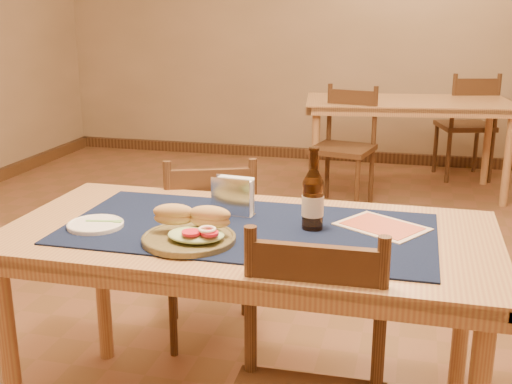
% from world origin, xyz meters
% --- Properties ---
extents(room, '(6.04, 7.04, 2.84)m').
position_xyz_m(room, '(0.00, 0.00, 1.40)').
color(room, brown).
rests_on(room, ground).
extents(main_table, '(1.60, 0.80, 0.75)m').
position_xyz_m(main_table, '(0.00, -0.80, 0.67)').
color(main_table, tan).
rests_on(main_table, ground).
extents(placemat, '(1.20, 0.60, 0.01)m').
position_xyz_m(placemat, '(0.00, -0.80, 0.75)').
color(placemat, '#0E1934').
rests_on(placemat, main_table).
extents(baseboard, '(6.00, 7.00, 0.10)m').
position_xyz_m(baseboard, '(0.00, 0.00, 0.05)').
color(baseboard, '#4D321B').
rests_on(baseboard, ground).
extents(back_table, '(1.69, 1.01, 0.75)m').
position_xyz_m(back_table, '(0.44, 2.46, 0.67)').
color(back_table, tan).
rests_on(back_table, ground).
extents(chair_main_far, '(0.52, 0.52, 0.87)m').
position_xyz_m(chair_main_far, '(-0.33, -0.22, 0.45)').
color(chair_main_far, '#4D321B').
rests_on(chair_main_far, ground).
extents(chair_back_near, '(0.49, 0.49, 0.90)m').
position_xyz_m(chair_back_near, '(0.00, 1.97, 0.47)').
color(chair_back_near, '#4D321B').
rests_on(chair_back_near, ground).
extents(chair_back_far, '(0.53, 0.53, 0.93)m').
position_xyz_m(chair_back_far, '(0.93, 3.04, 0.48)').
color(chair_back_far, '#4D321B').
rests_on(chair_back_far, ground).
extents(sandwich_plate, '(0.29, 0.29, 0.11)m').
position_xyz_m(sandwich_plate, '(-0.14, -0.97, 0.79)').
color(sandwich_plate, brown).
rests_on(sandwich_plate, placemat).
extents(side_plate, '(0.18, 0.18, 0.02)m').
position_xyz_m(side_plate, '(-0.49, -0.91, 0.76)').
color(side_plate, white).
rests_on(side_plate, placemat).
extents(fork, '(0.12, 0.04, 0.00)m').
position_xyz_m(fork, '(-0.46, -0.89, 0.77)').
color(fork, '#89D373').
rests_on(fork, side_plate).
extents(beer_bottle, '(0.07, 0.07, 0.27)m').
position_xyz_m(beer_bottle, '(0.20, -0.75, 0.86)').
color(beer_bottle, '#44230C').
rests_on(beer_bottle, placemat).
extents(napkin_holder, '(0.16, 0.07, 0.13)m').
position_xyz_m(napkin_holder, '(-0.09, -0.68, 0.82)').
color(napkin_holder, silver).
rests_on(napkin_holder, placemat).
extents(menu_card, '(0.33, 0.31, 0.01)m').
position_xyz_m(menu_card, '(0.42, -0.69, 0.76)').
color(menu_card, beige).
rests_on(menu_card, placemat).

